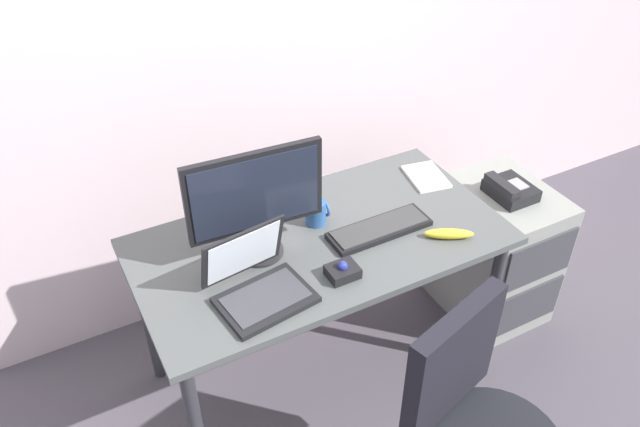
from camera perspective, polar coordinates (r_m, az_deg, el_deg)
ground_plane at (r=2.95m, az=0.00°, el=-13.72°), size 8.00×8.00×0.00m
back_wall at (r=2.68m, az=-7.64°, el=17.39°), size 6.00×0.10×2.80m
desk at (r=2.47m, az=0.00°, el=-3.82°), size 1.42×0.74×0.76m
file_cabinet at (r=3.12m, az=15.44°, el=-3.31°), size 0.42×0.53×0.67m
desk_phone at (r=2.88m, az=16.71°, el=2.08°), size 0.17×0.20×0.09m
monitor_main at (r=2.21m, az=-5.83°, el=1.38°), size 0.50×0.18×0.43m
keyboard at (r=2.45m, az=5.37°, el=-1.37°), size 0.41×0.14×0.03m
laptop at (r=2.16m, az=-5.67°, el=-6.16°), size 0.34×0.32×0.23m
trackball_mouse at (r=2.24m, az=2.05°, el=-5.19°), size 0.11×0.09×0.07m
coffee_mug at (r=2.46m, az=-0.33°, el=0.12°), size 0.09×0.08×0.10m
paper_notepad at (r=2.78m, az=9.54°, el=3.30°), size 0.18×0.23×0.01m
banana at (r=2.45m, az=11.53°, el=-1.80°), size 0.19×0.13×0.04m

